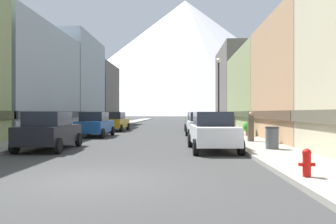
{
  "coord_description": "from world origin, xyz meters",
  "views": [
    {
      "loc": [
        2.28,
        -8.68,
        1.75
      ],
      "look_at": [
        0.99,
        29.36,
        1.8
      ],
      "focal_mm": 36.48,
      "sensor_mm": 36.0,
      "label": 1
    }
  ],
  "objects_px": {
    "car_left_2": "(115,121)",
    "car_left_1": "(95,124)",
    "car_right_0": "(213,131)",
    "potted_plant_0": "(249,127)",
    "fire_hydrant_near": "(307,162)",
    "car_right_2": "(197,122)",
    "trash_bin_right": "(272,138)",
    "car_right_1": "(201,125)",
    "potted_plant_2": "(42,130)",
    "potted_plant_1": "(270,134)",
    "streetlamp_right": "(219,84)",
    "pedestrian_0": "(251,128)",
    "pedestrian_1": "(233,124)",
    "car_left_0": "(49,131)"
  },
  "relations": [
    {
      "from": "car_left_2",
      "to": "car_left_1",
      "type": "bearing_deg",
      "value": -89.98
    },
    {
      "from": "car_right_0",
      "to": "potted_plant_0",
      "type": "bearing_deg",
      "value": 67.7
    },
    {
      "from": "fire_hydrant_near",
      "to": "car_left_1",
      "type": "bearing_deg",
      "value": 120.46
    },
    {
      "from": "car_right_2",
      "to": "trash_bin_right",
      "type": "relative_size",
      "value": 4.53
    },
    {
      "from": "car_right_1",
      "to": "potted_plant_2",
      "type": "distance_m",
      "value": 10.88
    },
    {
      "from": "potted_plant_0",
      "to": "potted_plant_1",
      "type": "relative_size",
      "value": 1.18
    },
    {
      "from": "car_left_1",
      "to": "streetlamp_right",
      "type": "bearing_deg",
      "value": 15.47
    },
    {
      "from": "car_right_1",
      "to": "streetlamp_right",
      "type": "xyz_separation_m",
      "value": [
        1.55,
        2.98,
        3.09
      ]
    },
    {
      "from": "car_right_1",
      "to": "pedestrian_0",
      "type": "relative_size",
      "value": 2.71
    },
    {
      "from": "potted_plant_2",
      "to": "pedestrian_1",
      "type": "relative_size",
      "value": 0.51
    },
    {
      "from": "potted_plant_0",
      "to": "potted_plant_2",
      "type": "height_order",
      "value": "potted_plant_0"
    },
    {
      "from": "car_left_0",
      "to": "potted_plant_0",
      "type": "relative_size",
      "value": 4.43
    },
    {
      "from": "pedestrian_1",
      "to": "car_left_2",
      "type": "bearing_deg",
      "value": 147.24
    },
    {
      "from": "trash_bin_right",
      "to": "streetlamp_right",
      "type": "height_order",
      "value": "streetlamp_right"
    },
    {
      "from": "car_left_1",
      "to": "potted_plant_2",
      "type": "bearing_deg",
      "value": -152.2
    },
    {
      "from": "pedestrian_0",
      "to": "pedestrian_1",
      "type": "distance_m",
      "value": 6.31
    },
    {
      "from": "car_right_0",
      "to": "trash_bin_right",
      "type": "bearing_deg",
      "value": -11.61
    },
    {
      "from": "car_right_0",
      "to": "pedestrian_1",
      "type": "relative_size",
      "value": 2.81
    },
    {
      "from": "car_left_0",
      "to": "potted_plant_1",
      "type": "height_order",
      "value": "car_left_0"
    },
    {
      "from": "potted_plant_0",
      "to": "streetlamp_right",
      "type": "relative_size",
      "value": 0.17
    },
    {
      "from": "car_right_2",
      "to": "potted_plant_1",
      "type": "height_order",
      "value": "car_right_2"
    },
    {
      "from": "potted_plant_1",
      "to": "car_left_0",
      "type": "bearing_deg",
      "value": -168.46
    },
    {
      "from": "car_right_2",
      "to": "potted_plant_0",
      "type": "distance_m",
      "value": 7.4
    },
    {
      "from": "fire_hydrant_near",
      "to": "streetlamp_right",
      "type": "bearing_deg",
      "value": 90.31
    },
    {
      "from": "car_right_2",
      "to": "potted_plant_0",
      "type": "relative_size",
      "value": 4.41
    },
    {
      "from": "fire_hydrant_near",
      "to": "trash_bin_right",
      "type": "xyz_separation_m",
      "value": [
        0.9,
        6.53,
        0.12
      ]
    },
    {
      "from": "potted_plant_1",
      "to": "pedestrian_0",
      "type": "relative_size",
      "value": 0.52
    },
    {
      "from": "car_left_2",
      "to": "pedestrian_1",
      "type": "xyz_separation_m",
      "value": [
        10.05,
        -6.47,
        -0.02
      ]
    },
    {
      "from": "pedestrian_0",
      "to": "car_right_1",
      "type": "bearing_deg",
      "value": 117.32
    },
    {
      "from": "car_left_2",
      "to": "car_right_0",
      "type": "xyz_separation_m",
      "value": [
        7.6,
        -16.27,
        0.0
      ]
    },
    {
      "from": "car_right_1",
      "to": "pedestrian_0",
      "type": "bearing_deg",
      "value": -62.68
    },
    {
      "from": "pedestrian_0",
      "to": "pedestrian_1",
      "type": "xyz_separation_m",
      "value": [
        0.0,
        6.31,
        -0.03
      ]
    },
    {
      "from": "car_left_0",
      "to": "pedestrian_1",
      "type": "height_order",
      "value": "car_left_0"
    },
    {
      "from": "pedestrian_0",
      "to": "trash_bin_right",
      "type": "bearing_deg",
      "value": -88.57
    },
    {
      "from": "car_right_2",
      "to": "streetlamp_right",
      "type": "bearing_deg",
      "value": -64.63
    },
    {
      "from": "car_right_1",
      "to": "fire_hydrant_near",
      "type": "relative_size",
      "value": 6.32
    },
    {
      "from": "car_left_0",
      "to": "trash_bin_right",
      "type": "xyz_separation_m",
      "value": [
        10.15,
        -0.59,
        -0.26
      ]
    },
    {
      "from": "car_right_0",
      "to": "potted_plant_1",
      "type": "height_order",
      "value": "car_right_0"
    },
    {
      "from": "car_left_1",
      "to": "potted_plant_0",
      "type": "xyz_separation_m",
      "value": [
        10.8,
        -0.87,
        -0.17
      ]
    },
    {
      "from": "car_right_2",
      "to": "pedestrian_0",
      "type": "xyz_separation_m",
      "value": [
        2.45,
        -10.99,
        0.01
      ]
    },
    {
      "from": "car_left_2",
      "to": "pedestrian_1",
      "type": "distance_m",
      "value": 11.95
    },
    {
      "from": "potted_plant_0",
      "to": "pedestrian_0",
      "type": "distance_m",
      "value": 4.39
    },
    {
      "from": "pedestrian_1",
      "to": "car_right_0",
      "type": "bearing_deg",
      "value": -104.05
    },
    {
      "from": "car_left_0",
      "to": "potted_plant_2",
      "type": "distance_m",
      "value": 7.64
    },
    {
      "from": "car_left_1",
      "to": "streetlamp_right",
      "type": "relative_size",
      "value": 0.75
    },
    {
      "from": "car_left_0",
      "to": "fire_hydrant_near",
      "type": "bearing_deg",
      "value": -37.59
    },
    {
      "from": "pedestrian_1",
      "to": "streetlamp_right",
      "type": "distance_m",
      "value": 3.53
    },
    {
      "from": "car_left_1",
      "to": "pedestrian_0",
      "type": "xyz_separation_m",
      "value": [
        10.05,
        -5.19,
        0.01
      ]
    },
    {
      "from": "car_left_1",
      "to": "car_right_1",
      "type": "height_order",
      "value": "same"
    },
    {
      "from": "potted_plant_1",
      "to": "potted_plant_2",
      "type": "relative_size",
      "value": 1.05
    }
  ]
}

